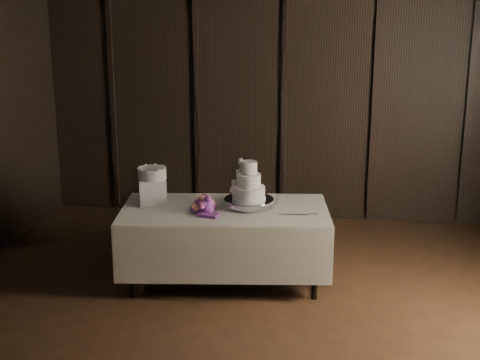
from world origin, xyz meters
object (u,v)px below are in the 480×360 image
cake_stand (249,203)px  box_pedestal (153,191)px  wedding_cake (246,184)px  display_table (225,242)px  bouquet (205,205)px  small_cake (152,173)px

cake_stand → box_pedestal: bearing=179.8°
cake_stand → wedding_cake: size_ratio=1.31×
box_pedestal → cake_stand: bearing=-0.2°
wedding_cake → box_pedestal: (-0.93, 0.02, -0.11)m
wedding_cake → box_pedestal: size_ratio=1.42×
cake_stand → box_pedestal: box_pedestal is taller
box_pedestal → display_table: bearing=-4.9°
cake_stand → bouquet: bouquet is taller
cake_stand → small_cake: small_cake is taller
display_table → box_pedestal: size_ratio=8.11×
bouquet → box_pedestal: size_ratio=1.58×
display_table → bouquet: bouquet is taller
bouquet → box_pedestal: 0.61m
wedding_cake → bouquet: (-0.36, -0.19, -0.17)m
cake_stand → box_pedestal: size_ratio=1.86×
wedding_cake → box_pedestal: 0.94m
wedding_cake → small_cake: wedding_cake is taller
wedding_cake → box_pedestal: wedding_cake is taller
cake_stand → small_cake: (-0.96, 0.00, 0.26)m
small_cake → cake_stand: bearing=-0.2°
box_pedestal → small_cake: small_cake is taller
bouquet → small_cake: 0.65m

